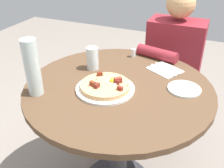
{
  "coord_description": "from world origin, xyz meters",
  "views": [
    {
      "loc": [
        -0.42,
        1.06,
        1.43
      ],
      "look_at": [
        0.02,
        0.03,
        0.78
      ],
      "focal_mm": 41.36,
      "sensor_mm": 36.0,
      "label": 1
    }
  ],
  "objects_px": {
    "breakfast_pizza": "(106,85)",
    "water_bottle": "(32,68)",
    "dining_table": "(118,113)",
    "water_glass": "(92,58)",
    "bread_plate": "(184,89)",
    "fork": "(163,70)",
    "knife": "(167,68)",
    "person_seated": "(171,76)",
    "salt_shaker": "(133,53)",
    "pizza_plate": "(105,89)"
  },
  "relations": [
    {
      "from": "breakfast_pizza",
      "to": "water_bottle",
      "type": "bearing_deg",
      "value": 28.83
    },
    {
      "from": "dining_table",
      "to": "water_glass",
      "type": "relative_size",
      "value": 7.56
    },
    {
      "from": "bread_plate",
      "to": "water_bottle",
      "type": "xyz_separation_m",
      "value": [
        0.66,
        0.32,
        0.13
      ]
    },
    {
      "from": "dining_table",
      "to": "bread_plate",
      "type": "bearing_deg",
      "value": -164.31
    },
    {
      "from": "bread_plate",
      "to": "water_bottle",
      "type": "relative_size",
      "value": 0.6
    },
    {
      "from": "dining_table",
      "to": "breakfast_pizza",
      "type": "xyz_separation_m",
      "value": [
        0.04,
        0.07,
        0.21
      ]
    },
    {
      "from": "dining_table",
      "to": "fork",
      "type": "distance_m",
      "value": 0.35
    },
    {
      "from": "fork",
      "to": "knife",
      "type": "bearing_deg",
      "value": 90.0
    },
    {
      "from": "person_seated",
      "to": "water_glass",
      "type": "xyz_separation_m",
      "value": [
        0.36,
        0.56,
        0.31
      ]
    },
    {
      "from": "breakfast_pizza",
      "to": "bread_plate",
      "type": "height_order",
      "value": "breakfast_pizza"
    },
    {
      "from": "bread_plate",
      "to": "salt_shaker",
      "type": "distance_m",
      "value": 0.46
    },
    {
      "from": "dining_table",
      "to": "water_glass",
      "type": "bearing_deg",
      "value": -29.54
    },
    {
      "from": "pizza_plate",
      "to": "water_glass",
      "type": "bearing_deg",
      "value": -48.41
    },
    {
      "from": "person_seated",
      "to": "bread_plate",
      "type": "xyz_separation_m",
      "value": [
        -0.16,
        0.58,
        0.26
      ]
    },
    {
      "from": "pizza_plate",
      "to": "knife",
      "type": "xyz_separation_m",
      "value": [
        -0.23,
        -0.35,
        0.0
      ]
    },
    {
      "from": "pizza_plate",
      "to": "breakfast_pizza",
      "type": "bearing_deg",
      "value": -146.26
    },
    {
      "from": "dining_table",
      "to": "water_glass",
      "type": "height_order",
      "value": "water_glass"
    },
    {
      "from": "fork",
      "to": "salt_shaker",
      "type": "height_order",
      "value": "salt_shaker"
    },
    {
      "from": "person_seated",
      "to": "knife",
      "type": "relative_size",
      "value": 6.31
    },
    {
      "from": "fork",
      "to": "pizza_plate",
      "type": "bearing_deg",
      "value": -95.6
    },
    {
      "from": "dining_table",
      "to": "fork",
      "type": "relative_size",
      "value": 5.38
    },
    {
      "from": "pizza_plate",
      "to": "fork",
      "type": "relative_size",
      "value": 1.64
    },
    {
      "from": "water_bottle",
      "to": "pizza_plate",
      "type": "bearing_deg",
      "value": -151.2
    },
    {
      "from": "knife",
      "to": "water_bottle",
      "type": "relative_size",
      "value": 0.65
    },
    {
      "from": "knife",
      "to": "water_bottle",
      "type": "distance_m",
      "value": 0.74
    },
    {
      "from": "breakfast_pizza",
      "to": "bread_plate",
      "type": "distance_m",
      "value": 0.39
    },
    {
      "from": "water_glass",
      "to": "water_bottle",
      "type": "height_order",
      "value": "water_bottle"
    },
    {
      "from": "water_bottle",
      "to": "dining_table",
      "type": "bearing_deg",
      "value": -146.06
    },
    {
      "from": "water_bottle",
      "to": "salt_shaker",
      "type": "height_order",
      "value": "water_bottle"
    },
    {
      "from": "breakfast_pizza",
      "to": "fork",
      "type": "relative_size",
      "value": 1.38
    },
    {
      "from": "breakfast_pizza",
      "to": "fork",
      "type": "distance_m",
      "value": 0.38
    },
    {
      "from": "dining_table",
      "to": "salt_shaker",
      "type": "distance_m",
      "value": 0.42
    },
    {
      "from": "dining_table",
      "to": "person_seated",
      "type": "bearing_deg",
      "value": -103.02
    },
    {
      "from": "salt_shaker",
      "to": "person_seated",
      "type": "bearing_deg",
      "value": -123.46
    },
    {
      "from": "fork",
      "to": "water_glass",
      "type": "xyz_separation_m",
      "value": [
        0.38,
        0.13,
        0.06
      ]
    },
    {
      "from": "breakfast_pizza",
      "to": "fork",
      "type": "bearing_deg",
      "value": -124.31
    },
    {
      "from": "water_glass",
      "to": "salt_shaker",
      "type": "xyz_separation_m",
      "value": [
        -0.16,
        -0.25,
        -0.04
      ]
    },
    {
      "from": "breakfast_pizza",
      "to": "water_glass",
      "type": "height_order",
      "value": "water_glass"
    },
    {
      "from": "person_seated",
      "to": "salt_shaker",
      "type": "xyz_separation_m",
      "value": [
        0.2,
        0.31,
        0.28
      ]
    },
    {
      "from": "knife",
      "to": "pizza_plate",
      "type": "bearing_deg",
      "value": -95.11
    },
    {
      "from": "dining_table",
      "to": "breakfast_pizza",
      "type": "relative_size",
      "value": 3.91
    },
    {
      "from": "water_bottle",
      "to": "salt_shaker",
      "type": "xyz_separation_m",
      "value": [
        -0.29,
        -0.59,
        -0.11
      ]
    },
    {
      "from": "pizza_plate",
      "to": "water_bottle",
      "type": "distance_m",
      "value": 0.36
    },
    {
      "from": "bread_plate",
      "to": "water_glass",
      "type": "distance_m",
      "value": 0.53
    },
    {
      "from": "fork",
      "to": "water_bottle",
      "type": "relative_size",
      "value": 0.65
    },
    {
      "from": "pizza_plate",
      "to": "water_bottle",
      "type": "height_order",
      "value": "water_bottle"
    },
    {
      "from": "knife",
      "to": "water_glass",
      "type": "xyz_separation_m",
      "value": [
        0.4,
        0.16,
        0.06
      ]
    },
    {
      "from": "person_seated",
      "to": "fork",
      "type": "bearing_deg",
      "value": 91.97
    },
    {
      "from": "water_glass",
      "to": "pizza_plate",
      "type": "bearing_deg",
      "value": 131.59
    },
    {
      "from": "person_seated",
      "to": "knife",
      "type": "distance_m",
      "value": 0.47
    }
  ]
}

